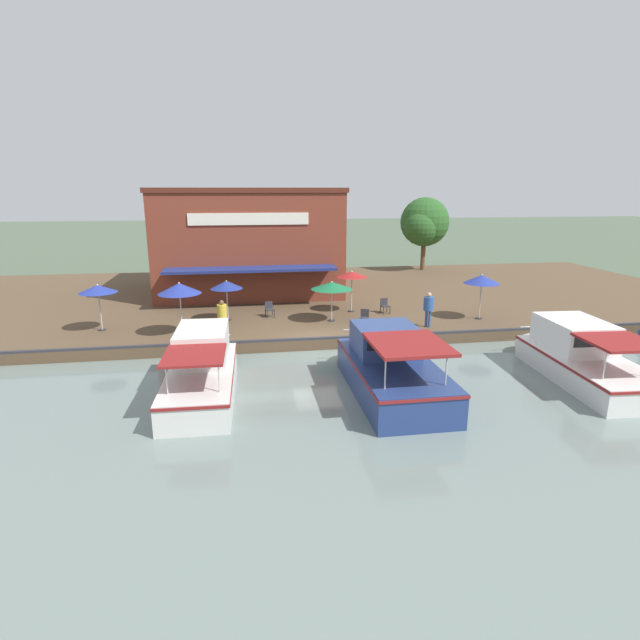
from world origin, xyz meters
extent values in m
plane|color=#4C5B47|center=(0.00, 0.00, 0.00)|extent=(220.00, 220.00, 0.00)
cube|color=brown|center=(-11.00, 0.00, 0.30)|extent=(22.00, 56.00, 0.60)
cube|color=#2D2D33|center=(-0.10, 0.00, 0.65)|extent=(0.20, 50.40, 0.10)
cube|color=brown|center=(-13.07, -2.98, 3.94)|extent=(9.67, 11.88, 6.68)
cube|color=#522318|center=(-13.07, -2.98, 7.43)|extent=(9.86, 12.12, 0.30)
cube|color=navy|center=(-7.34, -2.98, 2.90)|extent=(1.80, 10.10, 0.16)
cube|color=silver|center=(-8.20, -2.98, 5.78)|extent=(0.08, 7.13, 0.70)
cylinder|color=#B7B7B7|center=(-4.35, -4.37, 1.61)|extent=(0.06, 0.06, 2.02)
cylinder|color=#2D2D33|center=(-4.35, -4.37, 0.63)|extent=(0.36, 0.36, 0.06)
cone|color=navy|center=(-4.35, -4.37, 2.56)|extent=(1.72, 1.72, 0.42)
cone|color=yellow|center=(-4.35, -4.37, 2.58)|extent=(1.07, 1.07, 0.34)
sphere|color=yellow|center=(-4.35, -4.37, 2.77)|extent=(0.08, 0.08, 0.08)
cylinder|color=#B7B7B7|center=(-3.32, -10.58, 1.69)|extent=(0.06, 0.06, 2.19)
cylinder|color=#2D2D33|center=(-3.32, -10.58, 0.63)|extent=(0.36, 0.36, 0.06)
cone|color=navy|center=(-3.32, -10.58, 2.73)|extent=(1.84, 1.84, 0.38)
cone|color=white|center=(-3.32, -10.58, 2.75)|extent=(1.14, 1.14, 0.31)
sphere|color=white|center=(-3.32, -10.58, 2.92)|extent=(0.08, 0.08, 0.08)
cylinder|color=#B7B7B7|center=(-1.82, -6.50, 1.80)|extent=(0.06, 0.06, 2.39)
cylinder|color=#2D2D33|center=(-1.82, -6.50, 0.63)|extent=(0.36, 0.36, 0.06)
cone|color=navy|center=(-1.82, -6.50, 2.92)|extent=(2.04, 2.04, 0.51)
cone|color=white|center=(-1.82, -6.50, 2.94)|extent=(1.27, 1.27, 0.41)
sphere|color=white|center=(-1.82, -6.50, 3.17)|extent=(0.08, 0.08, 0.08)
cylinder|color=#B7B7B7|center=(-2.54, 9.22, 1.74)|extent=(0.06, 0.06, 2.27)
cylinder|color=#2D2D33|center=(-2.54, 9.22, 0.63)|extent=(0.36, 0.36, 0.06)
cone|color=navy|center=(-2.54, 9.22, 2.80)|extent=(1.92, 1.92, 0.47)
cone|color=white|center=(-2.54, 9.22, 2.82)|extent=(1.19, 1.19, 0.37)
sphere|color=white|center=(-2.54, 9.22, 3.03)|extent=(0.08, 0.08, 0.08)
cylinder|color=#B7B7B7|center=(-5.28, 2.67, 1.72)|extent=(0.06, 0.06, 2.24)
cylinder|color=#2D2D33|center=(-5.28, 2.67, 0.63)|extent=(0.36, 0.36, 0.06)
cone|color=maroon|center=(-5.28, 2.67, 2.79)|extent=(1.79, 1.79, 0.32)
cone|color=white|center=(-5.28, 2.67, 2.81)|extent=(1.11, 1.11, 0.26)
sphere|color=white|center=(-5.28, 2.67, 2.95)|extent=(0.08, 0.08, 0.08)
cylinder|color=#B7B7B7|center=(-3.34, 1.15, 1.60)|extent=(0.06, 0.06, 2.00)
cylinder|color=#2D2D33|center=(-3.34, 1.15, 0.63)|extent=(0.36, 0.36, 0.06)
cone|color=#19663D|center=(-3.34, 1.15, 2.54)|extent=(2.21, 2.21, 0.39)
cone|color=silver|center=(-3.34, 1.15, 2.56)|extent=(1.37, 1.37, 0.31)
sphere|color=silver|center=(-3.34, 1.15, 2.74)|extent=(0.08, 0.08, 0.08)
cube|color=#2D2D33|center=(-4.58, -1.84, 0.81)|extent=(0.05, 0.05, 0.42)
cube|color=#2D2D33|center=(-4.49, -2.23, 0.81)|extent=(0.05, 0.05, 0.42)
cube|color=#2D2D33|center=(-4.97, -1.93, 0.81)|extent=(0.05, 0.05, 0.42)
cube|color=#2D2D33|center=(-4.88, -2.32, 0.81)|extent=(0.05, 0.05, 0.42)
cube|color=#2D2D33|center=(-4.73, -2.08, 1.03)|extent=(0.53, 0.53, 0.05)
cube|color=#2D2D33|center=(-4.93, -2.12, 1.25)|extent=(0.14, 0.44, 0.40)
cube|color=#2D2D33|center=(-1.87, 2.76, 0.81)|extent=(0.05, 0.05, 0.42)
cube|color=#2D2D33|center=(-2.02, 2.39, 0.81)|extent=(0.05, 0.05, 0.42)
cube|color=#2D2D33|center=(-2.24, 2.91, 0.81)|extent=(0.05, 0.05, 0.42)
cube|color=#2D2D33|center=(-2.39, 2.54, 0.81)|extent=(0.05, 0.05, 0.42)
cube|color=#2D2D33|center=(-2.13, 2.65, 1.03)|extent=(0.57, 0.57, 0.05)
cube|color=#2D2D33|center=(-2.31, 2.73, 1.25)|extent=(0.20, 0.42, 0.40)
cube|color=#2D2D33|center=(-4.40, 4.73, 0.81)|extent=(0.05, 0.05, 0.42)
cube|color=#2D2D33|center=(-4.34, 4.34, 0.81)|extent=(0.05, 0.05, 0.42)
cube|color=#2D2D33|center=(-4.80, 4.66, 0.81)|extent=(0.05, 0.05, 0.42)
cube|color=#2D2D33|center=(-4.73, 4.27, 0.81)|extent=(0.05, 0.05, 0.42)
cube|color=#2D2D33|center=(-4.57, 4.50, 1.03)|extent=(0.51, 0.51, 0.05)
cube|color=#2D2D33|center=(-4.76, 4.47, 1.25)|extent=(0.11, 0.44, 0.40)
cylinder|color=#2D5193|center=(-1.32, 5.89, 1.04)|extent=(0.13, 0.13, 0.88)
cylinder|color=#2D5193|center=(-1.45, 5.77, 1.04)|extent=(0.13, 0.13, 0.88)
cylinder|color=#2D5193|center=(-1.39, 5.83, 1.83)|extent=(0.51, 0.51, 0.70)
sphere|color=tan|center=(-1.39, 5.83, 2.29)|extent=(0.24, 0.24, 0.24)
cylinder|color=#4C4C56|center=(-1.92, -4.61, 1.00)|extent=(0.13, 0.13, 0.81)
cylinder|color=#4C4C56|center=(-1.79, -4.52, 1.00)|extent=(0.13, 0.13, 0.81)
cylinder|color=gold|center=(-1.85, -4.56, 1.73)|extent=(0.47, 0.47, 0.64)
sphere|color=brown|center=(-1.85, -4.56, 2.16)|extent=(0.22, 0.22, 0.22)
cube|color=silver|center=(4.70, -5.16, 0.60)|extent=(6.38, 2.50, 1.04)
ellipsoid|color=silver|center=(1.54, -5.07, 0.60)|extent=(2.29, 2.28, 1.04)
cube|color=maroon|center=(4.70, -5.16, 1.04)|extent=(6.45, 2.54, 0.10)
cube|color=white|center=(3.59, -5.13, 1.75)|extent=(2.96, 1.94, 1.27)
cube|color=black|center=(5.03, -5.16, 1.91)|extent=(0.10, 1.64, 0.44)
cube|color=maroon|center=(6.19, -5.19, 2.17)|extent=(2.33, 2.04, 0.09)
cylinder|color=silver|center=(6.89, -4.39, 1.65)|extent=(0.05, 0.05, 1.05)
cylinder|color=silver|center=(6.85, -6.03, 1.65)|extent=(0.05, 0.05, 1.05)
cylinder|color=silver|center=(1.28, -5.07, 1.42)|extent=(0.09, 1.87, 0.04)
cube|color=white|center=(5.57, 9.82, 0.57)|extent=(6.71, 3.15, 0.99)
ellipsoid|color=white|center=(2.30, 10.04, 0.57)|extent=(2.48, 2.74, 0.99)
cube|color=maroon|center=(5.57, 9.82, 0.99)|extent=(6.79, 3.20, 0.10)
cube|color=white|center=(4.41, 9.90, 1.68)|extent=(3.17, 2.38, 1.23)
cube|color=black|center=(5.91, 9.80, 1.84)|extent=(0.19, 1.91, 0.43)
cube|color=maroon|center=(7.10, 9.72, 2.19)|extent=(2.50, 2.47, 0.10)
cylinder|color=silver|center=(7.74, 8.72, 1.63)|extent=(0.05, 0.05, 1.13)
cylinder|color=silver|center=(2.03, 10.06, 1.37)|extent=(0.19, 2.18, 0.04)
cube|color=navy|center=(5.54, 1.85, 0.70)|extent=(6.53, 2.92, 1.23)
ellipsoid|color=navy|center=(2.27, 1.86, 0.70)|extent=(2.31, 2.76, 1.23)
cube|color=maroon|center=(5.54, 1.85, 1.23)|extent=(6.61, 2.96, 0.10)
cube|color=navy|center=(4.38, 1.85, 1.86)|extent=(2.34, 2.33, 1.09)
cube|color=black|center=(5.53, 1.85, 1.99)|extent=(0.06, 2.03, 0.38)
cube|color=maroon|center=(7.07, 1.84, 2.49)|extent=(2.88, 2.47, 0.11)
cylinder|color=silver|center=(7.94, 2.86, 1.90)|extent=(0.05, 0.05, 1.18)
cylinder|color=silver|center=(7.93, 0.83, 1.90)|extent=(0.05, 0.05, 1.18)
cylinder|color=silver|center=(2.00, 1.86, 1.61)|extent=(0.05, 2.32, 0.04)
cylinder|color=brown|center=(-19.67, 12.30, 1.89)|extent=(0.40, 0.40, 2.59)
sphere|color=#285623|center=(-19.67, 12.30, 4.76)|extent=(4.19, 4.19, 4.19)
sphere|color=#285623|center=(-18.83, 11.67, 4.34)|extent=(2.93, 2.93, 2.93)
camera|label=1|loc=(22.24, -3.54, 7.46)|focal=28.00mm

